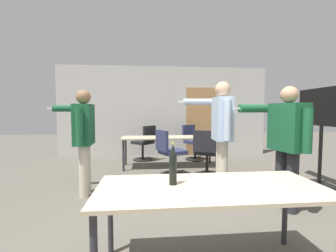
# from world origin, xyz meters

# --- Properties ---
(back_wall) EXTENTS (6.20, 0.12, 2.66)m
(back_wall) POSITION_xyz_m (0.03, 5.23, 1.32)
(back_wall) COLOR beige
(back_wall) RESTS_ON ground_plane
(conference_table_near) EXTENTS (1.83, 0.76, 0.73)m
(conference_table_near) POSITION_xyz_m (-0.02, 0.24, 0.66)
(conference_table_near) COLOR #C6B793
(conference_table_near) RESTS_ON ground_plane
(conference_table_far) EXTENTS (2.25, 0.67, 0.73)m
(conference_table_far) POSITION_xyz_m (0.01, 3.79, 0.66)
(conference_table_far) COLOR #C6B793
(conference_table_far) RESTS_ON ground_plane
(tv_screen) EXTENTS (0.44, 1.15, 1.75)m
(tv_screen) POSITION_xyz_m (2.55, 2.19, 1.12)
(tv_screen) COLOR black
(tv_screen) RESTS_ON ground_plane
(person_near_casual) EXTENTS (0.79, 0.67, 1.67)m
(person_near_casual) POSITION_xyz_m (-1.53, 2.12, 1.00)
(person_near_casual) COLOR beige
(person_near_casual) RESTS_ON ground_plane
(person_center_tall) EXTENTS (0.80, 0.69, 1.80)m
(person_center_tall) POSITION_xyz_m (0.65, 1.96, 1.09)
(person_center_tall) COLOR beige
(person_center_tall) RESTS_ON ground_plane
(person_right_polo) EXTENTS (0.86, 0.69, 1.66)m
(person_right_polo) POSITION_xyz_m (1.33, 1.31, 0.99)
(person_right_polo) COLOR #28282D
(person_right_polo) RESTS_ON ground_plane
(office_chair_side_rolled) EXTENTS (0.64, 0.67, 0.96)m
(office_chair_side_rolled) POSITION_xyz_m (0.67, 2.92, 0.46)
(office_chair_side_rolled) COLOR black
(office_chair_side_rolled) RESTS_ON ground_plane
(office_chair_far_left) EXTENTS (0.69, 0.68, 0.95)m
(office_chair_far_left) POSITION_xyz_m (-0.60, 4.56, 0.45)
(office_chair_far_left) COLOR black
(office_chair_far_left) RESTS_ON ground_plane
(office_chair_mid_tucked) EXTENTS (0.66, 0.68, 0.95)m
(office_chair_mid_tucked) POSITION_xyz_m (0.75, 4.59, 0.45)
(office_chair_mid_tucked) COLOR black
(office_chair_mid_tucked) RESTS_ON ground_plane
(office_chair_near_pushed) EXTENTS (0.66, 0.62, 0.95)m
(office_chair_near_pushed) POSITION_xyz_m (-0.07, 3.05, 0.45)
(office_chair_near_pushed) COLOR black
(office_chair_near_pushed) RESTS_ON ground_plane
(beer_bottle) EXTENTS (0.06, 0.06, 0.35)m
(beer_bottle) POSITION_xyz_m (-0.32, 0.31, 0.89)
(beer_bottle) COLOR black
(beer_bottle) RESTS_ON conference_table_near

